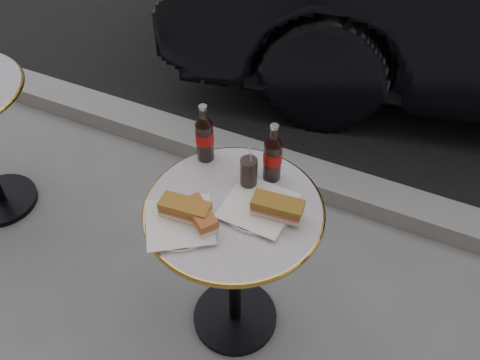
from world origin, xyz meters
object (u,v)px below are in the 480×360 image
at_px(cola_bottle_right, 273,152).
at_px(plate_left, 180,224).
at_px(bistro_table, 235,270).
at_px(cola_bottle_left, 204,133).
at_px(plate_right, 258,207).
at_px(cola_glass, 249,173).

bearing_deg(cola_bottle_right, plate_left, -119.55).
height_order(bistro_table, cola_bottle_left, cola_bottle_left).
distance_m(plate_left, cola_bottle_left, 0.35).
height_order(plate_right, cola_bottle_right, cola_bottle_right).
xyz_separation_m(bistro_table, plate_left, (-0.13, -0.14, 0.37)).
bearing_deg(bistro_table, plate_left, -132.02).
distance_m(bistro_table, plate_right, 0.38).
xyz_separation_m(bistro_table, cola_glass, (0.00, 0.11, 0.43)).
distance_m(cola_bottle_left, cola_bottle_right, 0.26).
relative_size(bistro_table, plate_right, 3.11).
bearing_deg(bistro_table, cola_bottle_right, 72.53).
xyz_separation_m(plate_right, cola_glass, (-0.07, 0.08, 0.06)).
relative_size(plate_left, cola_glass, 1.79).
bearing_deg(cola_glass, bistro_table, -91.71).
bearing_deg(cola_glass, cola_bottle_left, 161.83).
bearing_deg(plate_right, cola_bottle_left, 151.62).
height_order(cola_bottle_left, cola_glass, cola_bottle_left).
bearing_deg(plate_left, cola_bottle_left, 102.56).
relative_size(plate_left, cola_bottle_right, 0.96).
relative_size(plate_right, cola_bottle_right, 0.98).
height_order(plate_left, cola_bottle_left, cola_bottle_left).
distance_m(bistro_table, cola_bottle_left, 0.56).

